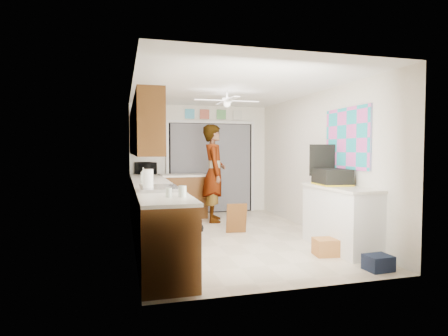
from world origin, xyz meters
TOP-DOWN VIEW (x-y plane):
  - floor at (0.00, 0.00)m, footprint 5.00×5.00m
  - ceiling at (0.00, 0.00)m, footprint 5.00×5.00m
  - wall_back at (0.00, 2.50)m, footprint 3.20×0.00m
  - wall_front at (0.00, -2.50)m, footprint 3.20×0.00m
  - wall_left at (-1.60, 0.00)m, footprint 0.00×5.00m
  - wall_right at (1.60, 0.00)m, footprint 0.00×5.00m
  - left_base_cabinets at (-1.30, 0.00)m, footprint 0.60×4.80m
  - left_countertop at (-1.29, 0.00)m, footprint 0.62×4.80m
  - upper_cabinets at (-1.44, 0.20)m, footprint 0.32×4.00m
  - sink_basin at (-1.29, -1.00)m, footprint 0.50×0.76m
  - faucet at (-1.48, -1.00)m, footprint 0.03×0.03m
  - peninsula_base at (-0.50, 2.00)m, footprint 1.00×0.60m
  - peninsula_top at (-0.50, 2.00)m, footprint 1.04×0.64m
  - back_opening_recess at (0.25, 2.47)m, footprint 2.00×0.06m
  - curtain_panel at (0.25, 2.43)m, footprint 1.90×0.03m
  - door_trim_left at (-0.77, 2.44)m, footprint 0.06×0.04m
  - door_trim_right at (1.27, 2.44)m, footprint 0.06×0.04m
  - door_trim_head at (0.25, 2.44)m, footprint 2.10×0.04m
  - header_frame_1 at (-0.25, 2.47)m, footprint 0.22×0.02m
  - header_frame_2 at (0.10, 2.47)m, footprint 0.22×0.02m
  - header_frame_3 at (0.50, 2.47)m, footprint 0.22×0.02m
  - header_frame_4 at (0.90, 2.47)m, footprint 0.22×0.02m
  - route66_sign at (-0.95, 2.47)m, footprint 0.22×0.02m
  - right_counter_base at (1.35, -1.20)m, footprint 0.50×1.40m
  - right_counter_top at (1.34, -1.20)m, footprint 0.54×1.44m
  - abstract_painting at (1.58, -1.00)m, footprint 0.03×1.15m
  - ceiling_fan at (0.00, 0.20)m, footprint 1.14×1.14m
  - microwave at (-1.26, 2.25)m, footprint 0.47×0.56m
  - soap_bottle at (-1.44, 0.06)m, footprint 0.10×0.10m
  - jar_a at (-1.10, -1.83)m, footprint 0.10×0.10m
  - jar_b at (-1.26, -1.82)m, footprint 0.09×0.09m
  - paper_towel_roll at (-1.44, -1.13)m, footprint 0.17×0.17m
  - suitcase at (1.32, -1.01)m, footprint 0.49×0.62m
  - suitcase_rim at (1.32, -1.01)m, footprint 0.50×0.63m
  - suitcase_lid at (1.32, -0.72)m, footprint 0.42×0.08m
  - cardboard_box at (1.00, -1.46)m, footprint 0.42×0.33m
  - navy_crate at (1.25, -2.20)m, footprint 0.32×0.27m
  - cabinet_door_panel at (0.17, 0.19)m, footprint 0.37×0.17m
  - man at (0.06, 1.39)m, footprint 0.60×0.80m
  - dog at (-0.57, 0.28)m, footprint 0.29×0.51m

SIDE VIEW (x-z plane):
  - floor at x=0.00m, z-range 0.00..0.00m
  - navy_crate at x=1.25m, z-range 0.00..0.19m
  - cardboard_box at x=1.00m, z-range 0.00..0.24m
  - dog at x=-0.57m, z-range 0.00..0.38m
  - cabinet_door_panel at x=0.17m, z-range 0.00..0.54m
  - left_base_cabinets at x=-1.30m, z-range 0.00..0.90m
  - peninsula_base at x=-0.50m, z-range 0.00..0.90m
  - right_counter_base at x=1.35m, z-range 0.00..0.90m
  - left_countertop at x=-1.29m, z-range 0.90..0.94m
  - peninsula_top at x=-0.50m, z-range 0.90..0.94m
  - right_counter_top at x=1.34m, z-range 0.90..0.94m
  - suitcase_rim at x=1.32m, z-range 0.94..0.96m
  - sink_basin at x=-1.29m, z-range 0.92..0.98m
  - jar_b at x=-1.26m, z-range 0.94..1.05m
  - man at x=0.06m, z-range 0.00..1.99m
  - jar_a at x=-1.10m, z-range 0.94..1.07m
  - faucet at x=-1.48m, z-range 0.94..1.16m
  - back_opening_recess at x=0.25m, z-range 0.00..2.10m
  - door_trim_left at x=-0.77m, z-range 0.00..2.10m
  - door_trim_right at x=1.27m, z-range 0.00..2.10m
  - curtain_panel at x=0.25m, z-range 0.03..2.08m
  - suitcase at x=1.32m, z-range 0.94..1.19m
  - soap_bottle at x=-1.44m, z-range 0.94..1.20m
  - microwave at x=-1.26m, z-range 0.94..1.20m
  - paper_towel_roll at x=-1.44m, z-range 0.94..1.23m
  - wall_back at x=0.00m, z-range -0.35..2.85m
  - wall_front at x=0.00m, z-range -0.35..2.85m
  - wall_left at x=-1.60m, z-range -1.25..3.75m
  - wall_right at x=1.60m, z-range -1.25..3.75m
  - suitcase_lid at x=1.32m, z-range 1.06..1.56m
  - abstract_painting at x=1.58m, z-range 1.17..2.12m
  - upper_cabinets at x=-1.44m, z-range 1.40..2.20m
  - door_trim_head at x=0.25m, z-range 2.09..2.15m
  - header_frame_1 at x=-0.25m, z-range 2.19..2.41m
  - header_frame_2 at x=0.10m, z-range 2.19..2.41m
  - header_frame_3 at x=0.50m, z-range 2.19..2.41m
  - header_frame_4 at x=0.90m, z-range 2.19..2.41m
  - route66_sign at x=-0.95m, z-range 2.17..2.43m
  - ceiling_fan at x=0.00m, z-range 2.20..2.44m
  - ceiling at x=0.00m, z-range 2.50..2.50m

